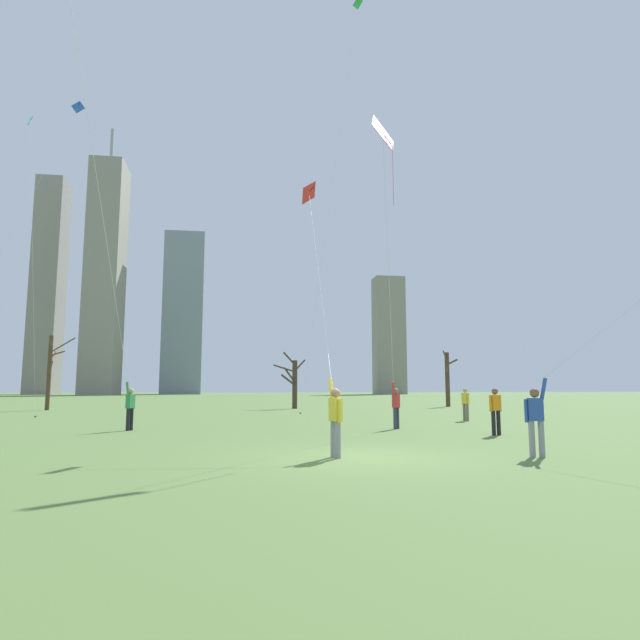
% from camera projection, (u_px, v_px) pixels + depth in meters
% --- Properties ---
extents(ground_plane, '(400.00, 400.00, 0.00)m').
position_uv_depth(ground_plane, '(357.00, 458.00, 12.68)').
color(ground_plane, '#5B7A3D').
extents(kite_flyer_foreground_right_red, '(0.61, 7.39, 9.44)m').
position_uv_depth(kite_flyer_foreground_right_red, '(330.00, 373.00, 13.77)').
color(kite_flyer_foreground_right_red, gray).
rests_on(kite_flyer_foreground_right_red, ground).
extents(kite_flyer_foreground_left_pink, '(2.05, 4.12, 11.48)m').
position_uv_depth(kite_flyer_foreground_left_pink, '(393.00, 341.00, 21.08)').
color(kite_flyer_foreground_left_pink, '#33384C').
rests_on(kite_flyer_foreground_left_pink, ground).
extents(kite_flyer_midfield_right_orange, '(1.72, 8.03, 15.71)m').
position_uv_depth(kite_flyer_midfield_right_orange, '(122.00, 354.00, 20.07)').
color(kite_flyer_midfield_right_orange, black).
rests_on(kite_flyer_midfield_right_orange, ground).
extents(bystander_strolling_midfield, '(0.50, 0.28, 1.62)m').
position_uv_depth(bystander_strolling_midfield, '(496.00, 409.00, 18.77)').
color(bystander_strolling_midfield, black).
rests_on(bystander_strolling_midfield, ground).
extents(bystander_watching_nearby, '(0.30, 0.49, 1.62)m').
position_uv_depth(bystander_watching_nearby, '(465.00, 403.00, 26.88)').
color(bystander_watching_nearby, '#726656').
rests_on(bystander_watching_nearby, ground).
extents(distant_kite_low_near_trees_teal, '(2.69, 3.26, 19.29)m').
position_uv_depth(distant_kite_low_near_trees_teal, '(31.00, 153.00, 34.33)').
color(distant_kite_low_near_trees_teal, teal).
rests_on(distant_kite_low_near_trees_teal, ground).
extents(distant_kite_drifting_left_green, '(4.08, 1.64, 28.40)m').
position_uv_depth(distant_kite_drifting_left_green, '(349.00, 66.00, 36.69)').
color(distant_kite_drifting_left_green, green).
rests_on(distant_kite_drifting_left_green, ground).
extents(distant_kite_high_overhead_blue, '(5.50, 4.71, 18.99)m').
position_uv_depth(distant_kite_high_overhead_blue, '(58.00, 146.00, 31.62)').
color(distant_kite_high_overhead_blue, blue).
rests_on(distant_kite_high_overhead_blue, ground).
extents(bare_tree_center, '(1.81, 2.88, 5.55)m').
position_uv_depth(bare_tree_center, '(50.00, 370.00, 40.19)').
color(bare_tree_center, '#4C3828').
rests_on(bare_tree_center, ground).
extents(bare_tree_leftmost, '(2.63, 2.45, 4.58)m').
position_uv_depth(bare_tree_leftmost, '(293.00, 381.00, 43.06)').
color(bare_tree_leftmost, '#423326').
rests_on(bare_tree_leftmost, ground).
extents(bare_tree_left_of_center, '(1.48, 1.29, 4.92)m').
position_uv_depth(bare_tree_left_of_center, '(448.00, 378.00, 47.74)').
color(bare_tree_left_of_center, '#4C3828').
rests_on(bare_tree_left_of_center, ground).
extents(skyline_wide_slab, '(8.06, 6.24, 32.07)m').
position_uv_depth(skyline_wide_slab, '(389.00, 335.00, 147.74)').
color(skyline_wide_slab, gray).
rests_on(skyline_wide_slab, ground).
extents(skyline_slender_spire, '(6.85, 8.58, 57.46)m').
position_uv_depth(skyline_slender_spire, '(48.00, 285.00, 142.24)').
color(skyline_slender_spire, gray).
rests_on(skyline_slender_spire, ground).
extents(skyline_mid_tower_left, '(10.71, 10.09, 44.31)m').
position_uv_depth(skyline_mid_tower_left, '(184.00, 313.00, 148.94)').
color(skyline_mid_tower_left, gray).
rests_on(skyline_mid_tower_left, ground).
extents(skyline_mid_tower_right, '(7.71, 10.86, 66.57)m').
position_uv_depth(skyline_mid_tower_right, '(105.00, 277.00, 131.07)').
color(skyline_mid_tower_right, gray).
rests_on(skyline_mid_tower_right, ground).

